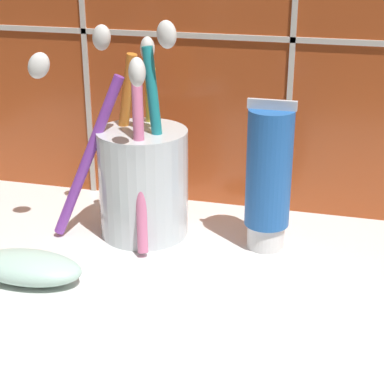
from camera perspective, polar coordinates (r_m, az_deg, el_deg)
sink_counter at (r=49.25cm, az=3.15°, el=-10.32°), size 79.25×34.89×2.00cm
toothbrush_cup at (r=56.28cm, az=-4.50°, el=1.47°), size 12.86×12.03×19.06cm
toothpaste_tube at (r=53.54cm, az=6.82°, el=1.30°), size 3.98×3.79×13.01cm
soap_bar at (r=51.87cm, az=-14.36°, el=-6.50°), size 8.85×4.39×2.24cm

